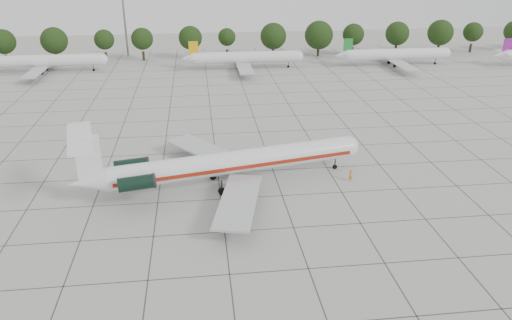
{
  "coord_description": "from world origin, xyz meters",
  "views": [
    {
      "loc": [
        -10.25,
        -56.87,
        30.26
      ],
      "look_at": [
        -2.96,
        4.01,
        3.5
      ],
      "focal_mm": 35.0,
      "sensor_mm": 36.0,
      "label": 1
    }
  ],
  "objects_px": {
    "main_airliner": "(221,164)",
    "ground_crew": "(350,175)",
    "bg_airliner_d": "(396,55)",
    "bg_airliner_c": "(245,58)",
    "bg_airliner_b": "(46,61)",
    "floodlight_mast": "(123,5)"
  },
  "relations": [
    {
      "from": "main_airliner",
      "to": "ground_crew",
      "type": "bearing_deg",
      "value": -13.79
    },
    {
      "from": "ground_crew",
      "to": "bg_airliner_d",
      "type": "bearing_deg",
      "value": -157.35
    },
    {
      "from": "bg_airliner_c",
      "to": "bg_airliner_b",
      "type": "bearing_deg",
      "value": 177.67
    },
    {
      "from": "bg_airliner_c",
      "to": "main_airliner",
      "type": "bearing_deg",
      "value": -98.44
    },
    {
      "from": "bg_airliner_c",
      "to": "bg_airliner_d",
      "type": "distance_m",
      "value": 40.22
    },
    {
      "from": "bg_airliner_b",
      "to": "bg_airliner_c",
      "type": "height_order",
      "value": "same"
    },
    {
      "from": "bg_airliner_c",
      "to": "bg_airliner_d",
      "type": "xyz_separation_m",
      "value": [
        40.21,
        -0.83,
        0.0
      ]
    },
    {
      "from": "ground_crew",
      "to": "bg_airliner_c",
      "type": "height_order",
      "value": "bg_airliner_c"
    },
    {
      "from": "main_airliner",
      "to": "bg_airliner_b",
      "type": "distance_m",
      "value": 80.63
    },
    {
      "from": "ground_crew",
      "to": "floodlight_mast",
      "type": "bearing_deg",
      "value": -107.32
    },
    {
      "from": "bg_airliner_c",
      "to": "ground_crew",
      "type": "bearing_deg",
      "value": -83.54
    },
    {
      "from": "main_airliner",
      "to": "ground_crew",
      "type": "relative_size",
      "value": 23.36
    },
    {
      "from": "main_airliner",
      "to": "floodlight_mast",
      "type": "xyz_separation_m",
      "value": [
        -22.28,
        88.21,
        10.99
      ]
    },
    {
      "from": "ground_crew",
      "to": "bg_airliner_c",
      "type": "distance_m",
      "value": 68.75
    },
    {
      "from": "bg_airliner_d",
      "to": "floodlight_mast",
      "type": "bearing_deg",
      "value": 163.68
    },
    {
      "from": "ground_crew",
      "to": "bg_airliner_b",
      "type": "height_order",
      "value": "bg_airliner_b"
    },
    {
      "from": "ground_crew",
      "to": "bg_airliner_d",
      "type": "xyz_separation_m",
      "value": [
        32.48,
        67.46,
        2.07
      ]
    },
    {
      "from": "main_airliner",
      "to": "bg_airliner_b",
      "type": "height_order",
      "value": "main_airliner"
    },
    {
      "from": "main_airliner",
      "to": "floodlight_mast",
      "type": "bearing_deg",
      "value": 91.96
    },
    {
      "from": "bg_airliner_b",
      "to": "bg_airliner_d",
      "type": "xyz_separation_m",
      "value": [
        90.57,
        -2.87,
        0.0
      ]
    },
    {
      "from": "bg_airliner_c",
      "to": "bg_airliner_d",
      "type": "relative_size",
      "value": 1.0
    },
    {
      "from": "ground_crew",
      "to": "floodlight_mast",
      "type": "xyz_separation_m",
      "value": [
        -40.08,
        88.7,
        13.44
      ]
    }
  ]
}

